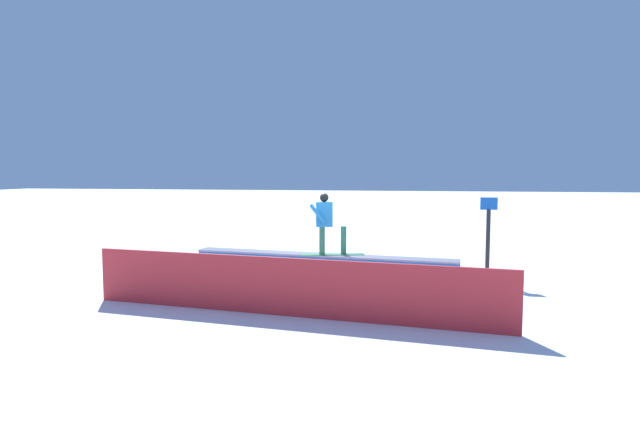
# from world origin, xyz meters

# --- Properties ---
(ground_plane) EXTENTS (120.00, 120.00, 0.00)m
(ground_plane) POSITION_xyz_m (0.00, 0.00, 0.00)
(ground_plane) COLOR white
(grind_box) EXTENTS (6.76, 1.22, 0.56)m
(grind_box) POSITION_xyz_m (0.00, 0.00, 0.26)
(grind_box) COLOR #2065B6
(grind_box) RESTS_ON ground_plane
(snowboarder) EXTENTS (1.59, 0.68, 1.54)m
(snowboarder) POSITION_xyz_m (-0.14, 0.07, 1.41)
(snowboarder) COLOR #368454
(snowboarder) RESTS_ON grind_box
(safety_fence) EXTENTS (7.97, 0.93, 1.07)m
(safety_fence) POSITION_xyz_m (0.00, 3.56, 0.54)
(safety_fence) COLOR red
(safety_fence) RESTS_ON ground_plane
(trail_marker) EXTENTS (0.40, 0.10, 2.02)m
(trail_marker) POSITION_xyz_m (-4.05, -0.33, 1.08)
(trail_marker) COLOR #262628
(trail_marker) RESTS_ON ground_plane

